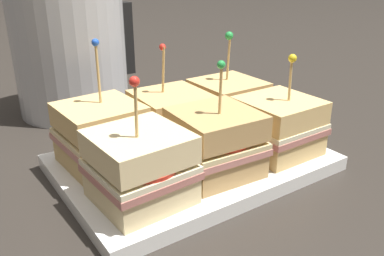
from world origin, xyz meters
name	(u,v)px	position (x,y,z in m)	size (l,w,h in m)	color
ground_plane	(192,168)	(0.00, 0.00, 0.00)	(6.00, 6.00, 0.00)	#2D2823
serving_platter	(192,162)	(0.00, 0.00, 0.01)	(0.33, 0.23, 0.02)	white
sandwich_front_left	(140,167)	(-0.10, -0.05, 0.06)	(0.10, 0.10, 0.14)	beige
sandwich_front_center	(215,143)	(0.00, -0.05, 0.06)	(0.10, 0.10, 0.14)	tan
sandwich_front_right	(278,126)	(0.10, -0.05, 0.05)	(0.10, 0.10, 0.13)	tan
sandwich_back_left	(101,134)	(-0.10, 0.05, 0.06)	(0.10, 0.10, 0.15)	tan
sandwich_back_center	(171,118)	(0.00, 0.05, 0.05)	(0.10, 0.10, 0.14)	tan
sandwich_back_right	(228,104)	(0.10, 0.05, 0.05)	(0.10, 0.10, 0.14)	tan
kettle_steel	(70,48)	(-0.05, 0.30, 0.11)	(0.21, 0.19, 0.25)	#B7BABF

